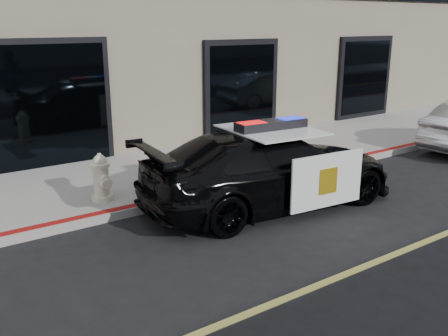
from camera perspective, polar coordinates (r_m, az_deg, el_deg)
ground at (r=6.23m, az=7.15°, el=-14.58°), size 120.00×120.00×0.00m
sidewalk_n at (r=10.35m, az=-12.57°, el=-1.55°), size 60.00×3.50×0.15m
police_car at (r=8.88m, az=5.32°, el=0.00°), size 2.80×5.11×1.56m
fire_hydrant at (r=9.02m, az=-13.85°, el=-1.16°), size 0.38×0.53×0.84m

